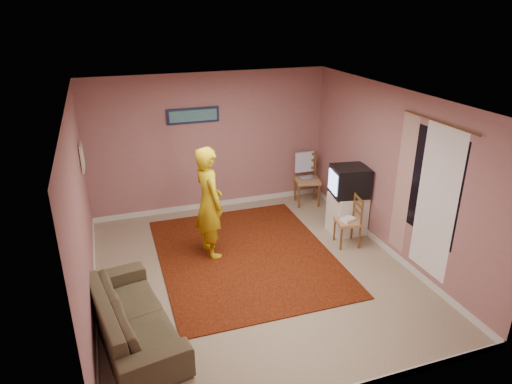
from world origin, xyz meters
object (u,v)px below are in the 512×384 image
object	(u,v)px
crt_tv	(349,181)
chair_b	(348,216)
person	(209,203)
sofa	(133,315)
chair_a	(308,174)
tv_cabinet	(347,213)

from	to	relation	value
crt_tv	chair_b	xyz separation A→B (m)	(-0.21, -0.40, -0.43)
chair_b	person	xyz separation A→B (m)	(-2.20, 0.44, 0.37)
chair_b	sofa	world-z (taller)	chair_b
crt_tv	chair_a	distance (m)	1.37
crt_tv	chair_b	distance (m)	0.63
tv_cabinet	chair_a	xyz separation A→B (m)	(-0.14, 1.32, 0.27)
tv_cabinet	person	xyz separation A→B (m)	(-2.41, 0.04, 0.54)
crt_tv	chair_b	size ratio (longest dim) A/B	1.42
crt_tv	chair_a	world-z (taller)	crt_tv
chair_a	chair_b	xyz separation A→B (m)	(-0.08, -1.73, -0.10)
tv_cabinet	sofa	size ratio (longest dim) A/B	0.35
chair_a	sofa	size ratio (longest dim) A/B	0.28
chair_a	sofa	xyz separation A→B (m)	(-3.61, -2.89, -0.33)
tv_cabinet	sofa	xyz separation A→B (m)	(-3.75, -1.56, -0.06)
tv_cabinet	chair_a	world-z (taller)	chair_a
tv_cabinet	sofa	distance (m)	4.06
chair_a	chair_b	size ratio (longest dim) A/B	1.20
crt_tv	tv_cabinet	bearing A→B (deg)	-0.00
chair_a	crt_tv	bearing A→B (deg)	-72.25
tv_cabinet	chair_a	size ratio (longest dim) A/B	1.27
tv_cabinet	chair_a	bearing A→B (deg)	96.04
chair_b	sofa	bearing A→B (deg)	-62.71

